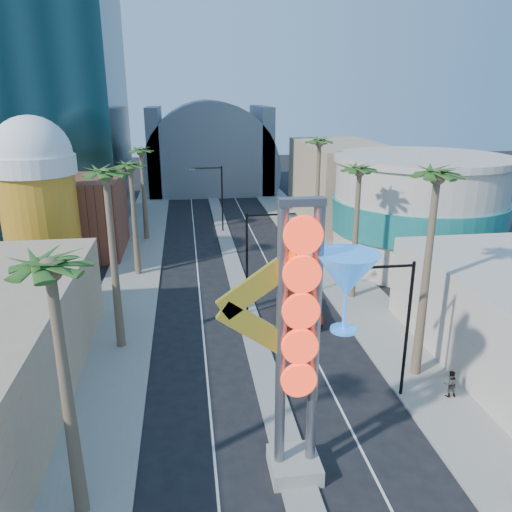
% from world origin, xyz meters
% --- Properties ---
extents(sidewalk_west, '(5.00, 100.00, 0.15)m').
position_xyz_m(sidewalk_west, '(-9.50, 35.00, 0.07)').
color(sidewalk_west, gray).
rests_on(sidewalk_west, ground).
extents(sidewalk_east, '(5.00, 100.00, 0.15)m').
position_xyz_m(sidewalk_east, '(9.50, 35.00, 0.07)').
color(sidewalk_east, gray).
rests_on(sidewalk_east, ground).
extents(median, '(1.60, 84.00, 0.15)m').
position_xyz_m(median, '(0.00, 38.00, 0.07)').
color(median, gray).
rests_on(median, ground).
extents(hotel_tower, '(20.00, 20.00, 50.00)m').
position_xyz_m(hotel_tower, '(-22.00, 52.00, 25.00)').
color(hotel_tower, black).
rests_on(hotel_tower, ground).
extents(brick_filler_west, '(10.00, 10.00, 8.00)m').
position_xyz_m(brick_filler_west, '(-16.00, 38.00, 4.00)').
color(brick_filler_west, brown).
rests_on(brick_filler_west, ground).
extents(filler_east, '(10.00, 20.00, 10.00)m').
position_xyz_m(filler_east, '(16.00, 48.00, 5.00)').
color(filler_east, tan).
rests_on(filler_east, ground).
extents(beer_mug, '(7.00, 7.00, 14.50)m').
position_xyz_m(beer_mug, '(-17.00, 30.00, 7.84)').
color(beer_mug, orange).
rests_on(beer_mug, ground).
extents(turquoise_building, '(16.60, 16.60, 10.60)m').
position_xyz_m(turquoise_building, '(18.00, 30.00, 5.25)').
color(turquoise_building, beige).
rests_on(turquoise_building, ground).
extents(canopy, '(22.00, 16.00, 22.00)m').
position_xyz_m(canopy, '(0.00, 72.00, 4.31)').
color(canopy, slate).
rests_on(canopy, ground).
extents(neon_sign, '(6.53, 2.60, 12.55)m').
position_xyz_m(neon_sign, '(0.82, 2.96, 7.31)').
color(neon_sign, gray).
rests_on(neon_sign, ground).
extents(streetlight_0, '(3.79, 0.25, 8.00)m').
position_xyz_m(streetlight_0, '(0.55, 20.00, 4.88)').
color(streetlight_0, black).
rests_on(streetlight_0, ground).
extents(streetlight_1, '(3.79, 0.25, 8.00)m').
position_xyz_m(streetlight_1, '(-0.55, 44.00, 4.88)').
color(streetlight_1, black).
rests_on(streetlight_1, ground).
extents(streetlight_2, '(3.45, 0.25, 8.00)m').
position_xyz_m(streetlight_2, '(6.72, 8.00, 4.83)').
color(streetlight_2, black).
rests_on(streetlight_2, ground).
extents(palm_0, '(2.40, 2.40, 11.70)m').
position_xyz_m(palm_0, '(-9.00, 2.00, 9.93)').
color(palm_0, brown).
rests_on(palm_0, ground).
extents(palm_1, '(2.40, 2.40, 12.70)m').
position_xyz_m(palm_1, '(-9.00, 16.00, 10.82)').
color(palm_1, brown).
rests_on(palm_1, ground).
extents(palm_2, '(2.40, 2.40, 11.20)m').
position_xyz_m(palm_2, '(-9.00, 30.00, 9.48)').
color(palm_2, brown).
rests_on(palm_2, ground).
extents(palm_3, '(2.40, 2.40, 11.20)m').
position_xyz_m(palm_3, '(-9.00, 42.00, 9.48)').
color(palm_3, brown).
rests_on(palm_3, ground).
extents(palm_5, '(2.40, 2.40, 13.20)m').
position_xyz_m(palm_5, '(9.00, 10.00, 11.27)').
color(palm_5, brown).
rests_on(palm_5, ground).
extents(palm_6, '(2.40, 2.40, 11.70)m').
position_xyz_m(palm_6, '(9.00, 22.00, 9.93)').
color(palm_6, brown).
rests_on(palm_6, ground).
extents(palm_7, '(2.40, 2.40, 12.70)m').
position_xyz_m(palm_7, '(9.00, 34.00, 10.82)').
color(palm_7, brown).
rests_on(palm_7, ground).
extents(red_pickup, '(3.02, 6.06, 1.65)m').
position_xyz_m(red_pickup, '(3.85, 18.84, 0.83)').
color(red_pickup, '#A4260C').
rests_on(red_pickup, ground).
extents(pedestrian_b, '(0.76, 0.59, 1.56)m').
position_xyz_m(pedestrian_b, '(9.76, 7.40, 0.93)').
color(pedestrian_b, gray).
rests_on(pedestrian_b, sidewalk_east).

